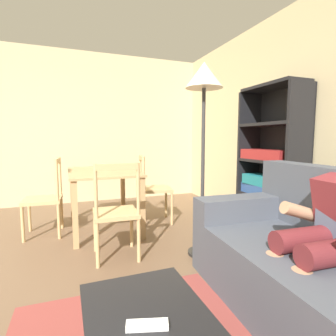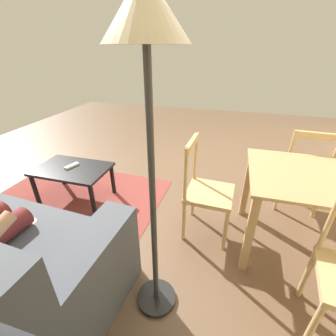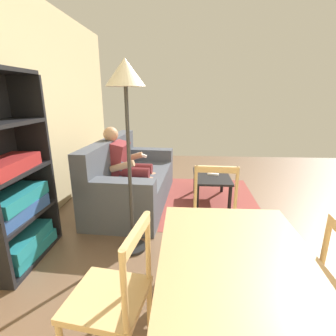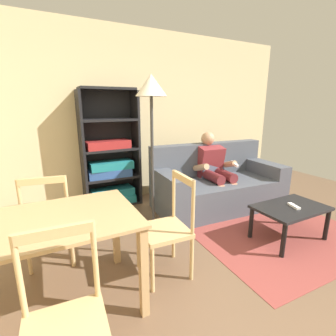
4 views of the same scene
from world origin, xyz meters
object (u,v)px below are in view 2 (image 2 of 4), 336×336
object	(u,v)px
tv_remote	(72,166)
dining_table	(328,191)
coffee_table	(73,173)
dining_chair_facing_couch	(206,192)
dining_chair_by_doorway	(302,171)
floor_lamp	(147,59)

from	to	relation	value
tv_remote	dining_table	xyz separation A→B (m)	(-2.52, 0.15, 0.21)
coffee_table	tv_remote	distance (m)	0.08
dining_table	dining_chair_facing_couch	world-z (taller)	dining_chair_facing_couch
dining_chair_facing_couch	dining_chair_by_doorway	world-z (taller)	dining_chair_facing_couch
floor_lamp	dining_chair_by_doorway	bearing A→B (deg)	-127.77
tv_remote	dining_chair_facing_couch	size ratio (longest dim) A/B	0.18
floor_lamp	dining_chair_facing_couch	bearing A→B (deg)	-105.33
dining_chair_facing_couch	dining_chair_by_doorway	xyz separation A→B (m)	(-0.94, -0.69, -0.01)
dining_chair_by_doorway	floor_lamp	xyz separation A→B (m)	(1.17, 1.51, 1.15)
dining_table	dining_chair_facing_couch	xyz separation A→B (m)	(0.95, -0.00, -0.18)
dining_chair_by_doorway	floor_lamp	size ratio (longest dim) A/B	0.50
dining_table	floor_lamp	size ratio (longest dim) A/B	0.65
dining_chair_by_doorway	dining_chair_facing_couch	bearing A→B (deg)	36.01
dining_table	floor_lamp	world-z (taller)	floor_lamp
dining_chair_facing_couch	tv_remote	bearing A→B (deg)	-5.52
coffee_table	floor_lamp	size ratio (longest dim) A/B	0.44
coffee_table	dining_chair_by_doorway	distance (m)	2.56
dining_chair_facing_couch	floor_lamp	bearing A→B (deg)	74.67
dining_chair_facing_couch	dining_table	bearing A→B (deg)	179.90
tv_remote	floor_lamp	world-z (taller)	floor_lamp
tv_remote	dining_chair_facing_couch	bearing A→B (deg)	11.57
dining_table	dining_chair_facing_couch	bearing A→B (deg)	-0.10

